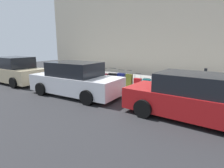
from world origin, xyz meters
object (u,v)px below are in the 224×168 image
suitcase_red_4 (138,83)px  parked_car_white_1 (75,80)px  suitcase_olive_5 (129,80)px  parking_meter (205,78)px  suitcase_maroon_8 (105,78)px  suitcase_teal_3 (147,84)px  suitcase_black_7 (113,79)px  parked_car_red_0 (194,98)px  suitcase_black_0 (176,86)px  suitcase_navy_6 (121,79)px  bollard_post (83,76)px  fire_hydrant (91,75)px  parked_car_beige_2 (15,71)px  suitcase_maroon_1 (166,86)px  suitcase_silver_9 (98,76)px  suitcase_silver_2 (156,83)px

suitcase_red_4 → parked_car_white_1: parked_car_white_1 is taller
suitcase_olive_5 → parking_meter: 3.83m
suitcase_maroon_8 → parking_meter: bearing=-176.8°
suitcase_teal_3 → suitcase_black_7: suitcase_black_7 is taller
parking_meter → parked_car_red_0: (-0.02, 2.89, -0.24)m
suitcase_red_4 → suitcase_black_0: bearing=177.6°
suitcase_navy_6 → parking_meter: size_ratio=0.73×
suitcase_maroon_8 → bollard_post: 1.70m
suitcase_navy_6 → parked_car_red_0: 5.11m
suitcase_red_4 → suitcase_maroon_8: size_ratio=0.85×
bollard_post → parked_car_red_0: bearing=160.8°
suitcase_teal_3 → bollard_post: (4.39, 0.19, 0.07)m
suitcase_teal_3 → suitcase_olive_5: suitcase_olive_5 is taller
suitcase_black_7 → fire_hydrant: 1.71m
suitcase_teal_3 → parked_car_beige_2: parked_car_beige_2 is taller
parked_car_white_1 → parked_car_red_0: bearing=180.0°
parking_meter → parked_car_white_1: (5.39, 2.89, -0.20)m
suitcase_maroon_1 → suitcase_silver_9: suitcase_silver_9 is taller
suitcase_silver_2 → parked_car_red_0: size_ratio=0.17×
suitcase_silver_9 → suitcase_maroon_1: bearing=-178.6°
suitcase_silver_2 → suitcase_red_4: bearing=-4.0°
bollard_post → parked_car_white_1: 3.06m
suitcase_maroon_1 → suitcase_olive_5: 2.07m
suitcase_teal_3 → suitcase_navy_6: (1.57, 0.00, 0.09)m
suitcase_maroon_1 → suitcase_olive_5: suitcase_olive_5 is taller
suitcase_black_0 → fire_hydrant: 5.44m
suitcase_teal_3 → bollard_post: size_ratio=0.86×
suitcase_silver_9 → parked_car_red_0: bearing=156.6°
suitcase_red_4 → suitcase_black_7: size_ratio=0.82×
suitcase_red_4 → bollard_post: bearing=2.9°
parked_car_red_0 → parked_car_beige_2: size_ratio=1.05×
suitcase_red_4 → fire_hydrant: size_ratio=0.98×
fire_hydrant → parking_meter: size_ratio=0.64×
parked_car_red_0 → suitcase_black_7: bearing=-28.2°
suitcase_navy_6 → bollard_post: bearing=3.9°
suitcase_teal_3 → parking_meter: 2.82m
suitcase_navy_6 → bollard_post: 2.83m
suitcase_olive_5 → fire_hydrant: 2.84m
bollard_post → parked_car_white_1: bearing=125.2°
suitcase_teal_3 → suitcase_olive_5: bearing=2.5°
suitcase_maroon_8 → parked_car_beige_2: parked_car_beige_2 is taller
suitcase_teal_3 → suitcase_black_7: bearing=1.0°
suitcase_black_7 → suitcase_silver_9: bearing=3.3°
suitcase_silver_9 → parked_car_red_0: parked_car_red_0 is taller
suitcase_black_7 → bollard_post: suitcase_black_7 is taller
parked_car_beige_2 → suitcase_maroon_8: bearing=-154.3°
suitcase_maroon_1 → suitcase_red_4: 1.56m
suitcase_teal_3 → parking_meter: parking_meter is taller
suitcase_silver_2 → parked_car_beige_2: bearing=16.9°
bollard_post → parked_car_beige_2: parked_car_beige_2 is taller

